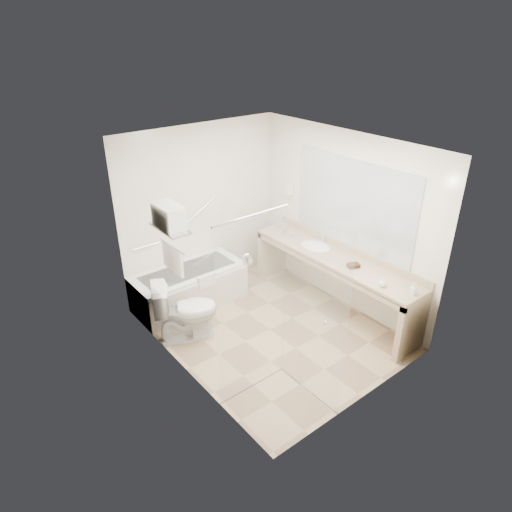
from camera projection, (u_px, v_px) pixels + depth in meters
floor at (270, 329)px, 6.18m from camera, size 3.20×3.20×0.00m
ceiling at (273, 145)px, 5.04m from camera, size 2.60×3.20×0.10m
wall_back at (201, 209)px, 6.72m from camera, size 2.60×0.10×2.50m
wall_front at (376, 302)px, 4.50m from camera, size 2.60×0.10×2.50m
wall_left at (179, 280)px, 4.89m from camera, size 0.10×3.20×2.50m
wall_right at (343, 221)px, 6.33m from camera, size 0.10×3.20×2.50m
bathtub at (189, 287)px, 6.64m from camera, size 1.60×0.73×0.59m
grab_bar_short at (146, 246)px, 6.31m from camera, size 0.40×0.03×0.03m
grab_bar_long at (200, 211)px, 6.67m from camera, size 0.53×0.03×0.33m
shower_enclosure at (282, 310)px, 4.70m from camera, size 0.96×0.91×2.11m
towel_shelf at (169, 224)px, 4.97m from camera, size 0.24×0.55×0.81m
vanity_counter at (334, 270)px, 6.35m from camera, size 0.55×2.70×0.95m
sink at (315, 247)px, 6.56m from camera, size 0.40×0.52×0.14m
faucet at (323, 238)px, 6.59m from camera, size 0.03×0.03×0.14m
mirror at (352, 204)px, 6.08m from camera, size 0.02×2.00×1.20m
hairdryer_unit at (289, 189)px, 6.94m from camera, size 0.08×0.10×0.18m
toilet at (186, 311)px, 5.86m from camera, size 0.94×0.76×0.81m
amenity_basket at (353, 265)px, 5.96m from camera, size 0.18×0.16×0.05m
soap_bottle_a at (413, 292)px, 5.36m from camera, size 0.08×0.16×0.07m
soap_bottle_b at (383, 283)px, 5.52m from camera, size 0.10×0.13×0.09m
water_bottle_left at (279, 223)px, 7.06m from camera, size 0.06×0.06×0.20m
water_bottle_mid at (284, 227)px, 6.92m from camera, size 0.06×0.06×0.19m
water_bottle_right at (287, 225)px, 6.98m from camera, size 0.06×0.06×0.19m
drinking_glass_near at (283, 233)px, 6.83m from camera, size 0.08×0.08×0.09m
drinking_glass_far at (291, 234)px, 6.80m from camera, size 0.10×0.10×0.10m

